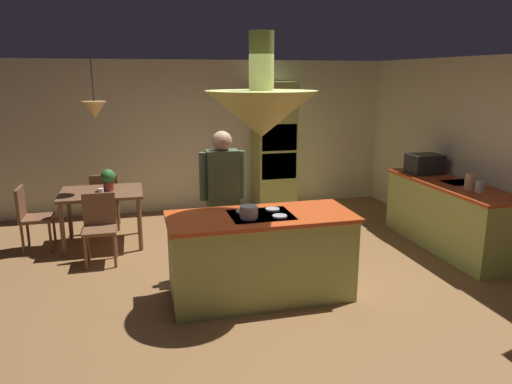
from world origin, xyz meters
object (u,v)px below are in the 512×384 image
Objects in this scene: chair_at_corner at (30,214)px; canister_sugar at (470,181)px; potted_plant_on_table at (108,179)px; cooking_pot_on_cooktop at (249,212)px; kitchen_island at (261,256)px; person_at_island at (223,194)px; cup_on_table at (101,192)px; microwave_on_counter at (424,164)px; chair_facing_island at (100,223)px; chair_by_back_wall at (105,198)px; dining_table at (102,198)px; canister_flour at (480,187)px; oven_tower at (274,147)px.

chair_at_corner is 4.54× the size of canister_sugar.
cooking_pot_on_cooktop is at bearing -57.35° from potted_plant_on_table.
kitchen_island is at bearing -171.08° from canister_sugar.
chair_at_corner is (-2.35, 1.42, -0.48)m from person_at_island.
cup_on_table is 0.20× the size of microwave_on_counter.
person_at_island is 18.91× the size of cup_on_table.
person_at_island is 1.96× the size of chair_facing_island.
person_at_island is 1.69m from chair_facing_island.
chair_by_back_wall reaches higher than cup_on_table.
canister_flour is at bearing -22.00° from dining_table.
dining_table is at bearing 128.99° from kitchen_island.
oven_tower is 2.93m from potted_plant_on_table.
canister_sugar reaches higher than cup_on_table.
chair_at_corner is at bearing -180.00° from dining_table.
oven_tower is 24.35× the size of cup_on_table.
canister_flour is (4.44, -1.85, 0.05)m from potted_plant_on_table.
microwave_on_counter reaches higher than cooking_pot_on_cooktop.
person_at_island is at bearing 111.59° from kitchen_island.
canister_sugar is at bearing -58.12° from oven_tower.
kitchen_island is at bearing -52.92° from potted_plant_on_table.
chair_by_back_wall is at bearing 151.25° from canister_flour.
oven_tower reaches higher than cup_on_table.
cooking_pot_on_cooktop is (1.44, -2.24, 0.06)m from potted_plant_on_table.
chair_at_corner is (-0.92, -0.00, -0.15)m from dining_table.
oven_tower is at bearing -72.93° from chair_at_corner.
canister_sugar is at bearing -20.02° from dining_table.
microwave_on_counter is at bearing 27.64° from cooking_pot_on_cooktop.
canister_sugar is 1.00m from microwave_on_counter.
oven_tower is 3.12m from cup_on_table.
canister_flour is (1.74, -2.98, -0.11)m from oven_tower.
cooking_pot_on_cooktop is (-3.00, -1.57, -0.06)m from microwave_on_counter.
microwave_on_counter reaches higher than potted_plant_on_table.
chair_facing_island is 1.31m from chair_by_back_wall.
canister_flour is (3.11, -0.42, 0.00)m from person_at_island.
chair_by_back_wall is 3.31m from cooking_pot_on_cooktop.
microwave_on_counter is at bearing 90.00° from canister_sugar.
canister_flour reaches higher than kitchen_island.
canister_flour is at bearing -90.00° from microwave_on_counter.
person_at_island is at bearing -27.99° from chair_facing_island.
potted_plant_on_table is (-1.60, 2.11, 0.47)m from kitchen_island.
chair_at_corner is at bearing 35.41° from chair_by_back_wall.
person_at_island is 5.67× the size of potted_plant_on_table.
canister_sugar is 1.06× the size of cooking_pot_on_cooktop.
chair_facing_island is 4.57m from microwave_on_counter.
cooking_pot_on_cooktop is at bearing -45.61° from chair_facing_island.
oven_tower is 3.45m from canister_flour.
kitchen_island is at bearing -108.73° from oven_tower.
chair_facing_island is at bearing 139.67° from kitchen_island.
microwave_on_counter is at bearing -8.60° from potted_plant_on_table.
canister_sugar is (0.00, 0.18, 0.02)m from canister_flour.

